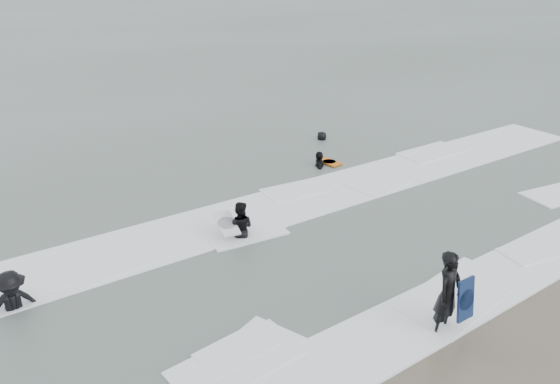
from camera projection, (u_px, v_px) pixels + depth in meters
ground at (401, 307)px, 12.67m from camera, size 320.00×320.00×0.00m
surfer_centre at (443, 331)px, 11.86m from camera, size 0.80×0.60×1.97m
surfer_wading at (240, 238)px, 15.74m from camera, size 1.03×1.01×1.67m
surfer_breaker at (16, 312)px, 12.47m from camera, size 1.28×0.79×1.91m
surfer_right_near at (319, 167)px, 20.89m from camera, size 0.97×1.11×1.79m
surfer_right_far at (322, 141)px, 23.86m from camera, size 0.87×0.90×1.55m
surf_foam at (306, 241)px, 15.45m from camera, size 30.03×9.06×0.09m
bodyboards at (328, 214)px, 16.03m from camera, size 6.87×10.14×1.25m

